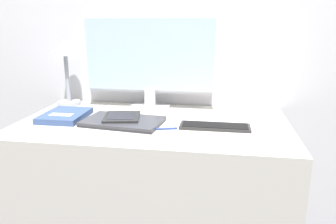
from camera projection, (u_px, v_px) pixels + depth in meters
wall_back at (166, 11)px, 1.64m from camera, size 3.60×0.05×2.40m
desk at (154, 196)px, 1.53m from camera, size 1.17×0.64×0.73m
monitor at (149, 59)px, 1.59m from camera, size 0.66×0.11×0.45m
keyboard at (215, 126)px, 1.35m from camera, size 0.29×0.10×0.01m
laptop at (123, 122)px, 1.40m from camera, size 0.35×0.24×0.02m
ereader at (122, 117)px, 1.42m from camera, size 0.18×0.19×0.01m
desk_lamp at (66, 62)px, 1.67m from camera, size 0.12×0.12×0.34m
notebook at (65, 116)px, 1.48m from camera, size 0.18×0.23×0.03m
pen at (160, 129)px, 1.32m from camera, size 0.14×0.04×0.01m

